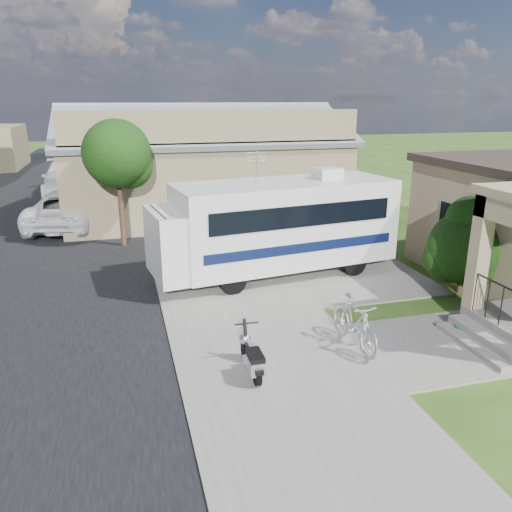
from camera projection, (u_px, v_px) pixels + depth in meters
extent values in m
plane|color=#214011|center=(307.00, 341.00, 11.24)|extent=(120.00, 120.00, 0.00)
cube|color=black|center=(21.00, 245.00, 18.53)|extent=(9.00, 80.00, 0.02)
cube|color=slate|center=(195.00, 233.00, 20.17)|extent=(4.00, 80.00, 0.06)
cube|color=slate|center=(300.00, 271.00, 15.74)|extent=(7.00, 6.00, 0.05)
cube|color=slate|center=(449.00, 344.00, 11.07)|extent=(4.00, 3.00, 0.05)
cube|color=black|center=(451.00, 225.00, 14.59)|extent=(0.04, 1.10, 1.20)
cube|color=slate|center=(486.00, 341.00, 10.93)|extent=(0.40, 2.16, 0.32)
cube|color=slate|center=(472.00, 346.00, 10.87)|extent=(0.35, 2.16, 0.16)
cube|color=#9C8963|center=(480.00, 252.00, 11.46)|extent=(0.35, 0.35, 2.70)
cylinder|color=black|center=(504.00, 287.00, 10.62)|extent=(0.04, 1.70, 0.04)
cube|color=#716247|center=(202.00, 174.00, 23.56)|extent=(12.00, 8.00, 3.60)
cube|color=#585A63|center=(208.00, 125.00, 21.01)|extent=(12.50, 4.40, 1.78)
cube|color=#585A63|center=(194.00, 121.00, 24.69)|extent=(12.50, 4.40, 1.78)
cube|color=#585A63|center=(200.00, 107.00, 22.64)|extent=(12.50, 0.50, 0.22)
cube|color=#716247|center=(216.00, 128.00, 19.26)|extent=(11.76, 0.20, 1.30)
cylinder|color=#322016|center=(121.00, 204.00, 18.07)|extent=(0.20, 0.20, 3.15)
sphere|color=black|center=(117.00, 154.00, 17.53)|extent=(2.40, 2.40, 2.40)
sphere|color=black|center=(129.00, 165.00, 17.95)|extent=(1.68, 1.68, 1.68)
cylinder|color=#322016|center=(118.00, 167.00, 27.24)|extent=(0.20, 0.20, 3.29)
sphere|color=black|center=(115.00, 132.00, 26.67)|extent=(2.40, 2.40, 2.40)
sphere|color=black|center=(123.00, 140.00, 27.10)|extent=(1.68, 1.68, 1.68)
cylinder|color=#322016|center=(117.00, 153.00, 35.56)|extent=(0.20, 0.20, 3.01)
sphere|color=black|center=(115.00, 128.00, 35.04)|extent=(2.40, 2.40, 2.40)
sphere|color=black|center=(121.00, 134.00, 35.45)|extent=(1.68, 1.68, 1.68)
cube|color=silver|center=(285.00, 222.00, 15.09)|extent=(6.87, 3.24, 2.45)
cube|color=silver|center=(166.00, 245.00, 13.79)|extent=(1.05, 2.32, 1.89)
cube|color=black|center=(159.00, 227.00, 13.57)|extent=(0.33, 1.99, 0.85)
cube|color=black|center=(304.00, 216.00, 13.91)|extent=(5.57, 0.79, 0.61)
cube|color=black|center=(269.00, 201.00, 16.00)|extent=(5.57, 0.79, 0.61)
cube|color=#0A1233|center=(303.00, 248.00, 14.19)|extent=(5.89, 0.83, 0.28)
cube|color=#0A1233|center=(269.00, 229.00, 16.28)|extent=(5.89, 0.83, 0.28)
cube|color=silver|center=(328.00, 173.00, 15.20)|extent=(0.84, 0.76, 0.33)
cylinder|color=#B2B0B9|center=(257.00, 167.00, 14.22)|extent=(0.04, 0.04, 0.94)
cylinder|color=black|center=(232.00, 281.00, 13.76)|extent=(0.78, 0.36, 0.76)
cylinder|color=black|center=(209.00, 259.00, 15.58)|extent=(0.78, 0.36, 0.76)
cylinder|color=black|center=(354.00, 263.00, 15.25)|extent=(0.78, 0.36, 0.76)
cylinder|color=black|center=(319.00, 245.00, 17.06)|extent=(0.78, 0.36, 0.76)
cylinder|color=#322016|center=(461.00, 279.00, 13.93)|extent=(0.16, 0.16, 0.81)
sphere|color=black|center=(465.00, 248.00, 13.66)|extent=(2.03, 2.03, 2.03)
sphere|color=black|center=(472.00, 230.00, 13.92)|extent=(1.63, 1.63, 1.63)
sphere|color=black|center=(450.00, 257.00, 13.86)|extent=(1.42, 1.42, 1.42)
sphere|color=black|center=(477.00, 265.00, 13.55)|extent=(1.22, 1.22, 1.22)
sphere|color=black|center=(469.00, 219.00, 13.41)|extent=(1.22, 1.22, 1.22)
cylinder|color=black|center=(257.00, 375.00, 9.38)|extent=(0.11, 0.39, 0.39)
cylinder|color=black|center=(245.00, 351.00, 10.28)|extent=(0.11, 0.39, 0.39)
cube|color=#B2B0B9|center=(251.00, 361.00, 9.77)|extent=(0.27, 0.49, 0.07)
cube|color=#B2B0B9|center=(256.00, 365.00, 9.41)|extent=(0.31, 0.49, 0.27)
cube|color=black|center=(255.00, 355.00, 9.39)|extent=(0.27, 0.53, 0.11)
cube|color=black|center=(259.00, 372.00, 9.21)|extent=(0.16, 0.18, 0.09)
cylinder|color=black|center=(246.00, 337.00, 10.11)|extent=(0.08, 0.30, 0.74)
sphere|color=#B2B0B9|center=(245.00, 338.00, 10.19)|extent=(0.25, 0.25, 0.25)
sphere|color=black|center=(244.00, 337.00, 10.25)|extent=(0.11, 0.11, 0.11)
cylinder|color=black|center=(247.00, 323.00, 9.95)|extent=(0.49, 0.04, 0.03)
cube|color=black|center=(245.00, 347.00, 10.24)|extent=(0.13, 0.25, 0.05)
imported|color=#B2B0B9|center=(354.00, 325.00, 10.74)|extent=(0.65, 1.89, 1.12)
imported|color=white|center=(71.00, 208.00, 21.14)|extent=(3.63, 6.11, 1.59)
imported|color=white|center=(68.00, 179.00, 27.67)|extent=(3.06, 6.57, 1.86)
cylinder|color=#167031|center=(463.00, 330.00, 11.58)|extent=(0.38, 0.38, 0.17)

